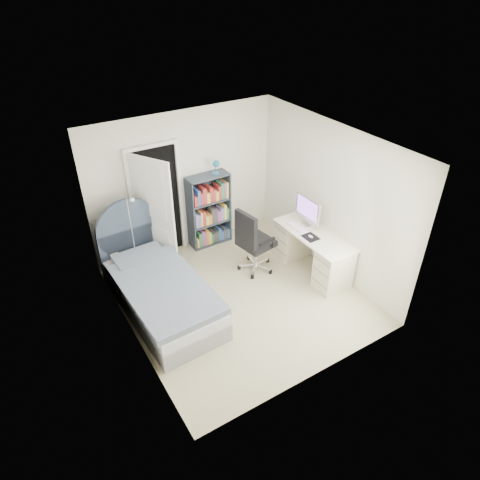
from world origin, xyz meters
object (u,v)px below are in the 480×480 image
bed (159,290)px  nightstand (117,261)px  desk (312,250)px  bookcase (209,212)px  office_chair (252,239)px  floor_lamp (136,247)px

bed → nightstand: bearing=107.1°
bed → desk: bed is taller
bookcase → office_chair: bookcase is taller
desk → bookcase: bearing=122.0°
desk → bed: bearing=169.5°
office_chair → nightstand: bearing=153.5°
desk → nightstand: bearing=152.4°
nightstand → desk: 3.23m
bed → floor_lamp: size_ratio=1.54×
nightstand → desk: size_ratio=0.36×
floor_lamp → bookcase: (1.52, 0.33, 0.02)m
floor_lamp → bookcase: bookcase is taller
bed → bookcase: size_ratio=1.43×
bookcase → office_chair: size_ratio=1.38×
bed → nightstand: size_ratio=4.35×
office_chair → bookcase: bearing=98.1°
bed → bookcase: (1.51, 1.19, 0.31)m
bed → office_chair: (1.67, 0.03, 0.32)m
nightstand → bookcase: bookcase is taller
bed → floor_lamp: floor_lamp is taller
bookcase → nightstand: bearing=-174.6°
bookcase → desk: (1.04, -1.67, -0.23)m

